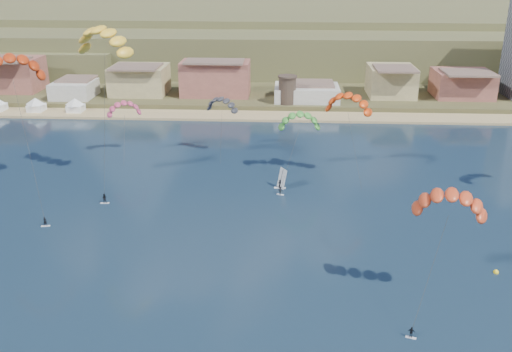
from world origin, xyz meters
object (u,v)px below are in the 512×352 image
(watchtower, at_px, (287,89))
(kitesurfer_yellow, at_px, (103,37))
(kitesurfer_orange, at_px, (451,198))
(buoy, at_px, (496,272))
(kitesurfer_green, at_px, (299,118))
(kitesurfer_red, at_px, (10,63))
(windsurfer, at_px, (281,182))

(watchtower, relative_size, kitesurfer_yellow, 0.26)
(watchtower, distance_m, kitesurfer_orange, 104.27)
(kitesurfer_orange, xyz_separation_m, buoy, (10.57, 7.89, -15.14))
(kitesurfer_yellow, bearing_deg, watchtower, 60.73)
(watchtower, height_order, kitesurfer_yellow, kitesurfer_yellow)
(kitesurfer_yellow, height_order, kitesurfer_green, kitesurfer_yellow)
(kitesurfer_red, height_order, kitesurfer_orange, kitesurfer_red)
(watchtower, bearing_deg, kitesurfer_green, -87.25)
(watchtower, xyz_separation_m, kitesurfer_yellow, (-34.84, -62.18, 23.37))
(kitesurfer_green, xyz_separation_m, buoy, (28.67, -40.13, -12.03))
(kitesurfer_yellow, distance_m, kitesurfer_green, 42.19)
(kitesurfer_red, height_order, kitesurfer_yellow, kitesurfer_yellow)
(kitesurfer_red, height_order, buoy, kitesurfer_red)
(watchtower, xyz_separation_m, kitesurfer_green, (2.58, -53.79, 5.80))
(watchtower, height_order, kitesurfer_red, kitesurfer_red)
(kitesurfer_red, bearing_deg, watchtower, 53.41)
(watchtower, relative_size, kitesurfer_orange, 0.46)
(windsurfer, distance_m, buoy, 44.81)
(kitesurfer_yellow, xyz_separation_m, kitesurfer_green, (37.43, 8.38, -17.57))
(kitesurfer_green, bearing_deg, buoy, -54.46)
(kitesurfer_orange, bearing_deg, windsurfer, 119.16)
(kitesurfer_yellow, bearing_deg, kitesurfer_green, 12.63)
(kitesurfer_yellow, relative_size, windsurfer, 7.97)
(watchtower, bearing_deg, buoy, -71.60)
(kitesurfer_orange, xyz_separation_m, windsurfer, (-21.73, 38.94, -13.96))
(watchtower, bearing_deg, kitesurfer_orange, -78.52)
(kitesurfer_orange, height_order, kitesurfer_green, kitesurfer_orange)
(kitesurfer_green, distance_m, buoy, 50.76)
(kitesurfer_red, distance_m, kitesurfer_orange, 79.50)
(watchtower, xyz_separation_m, buoy, (31.25, -93.92, -6.23))
(kitesurfer_orange, bearing_deg, kitesurfer_green, 110.66)
(kitesurfer_orange, relative_size, kitesurfer_green, 1.09)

